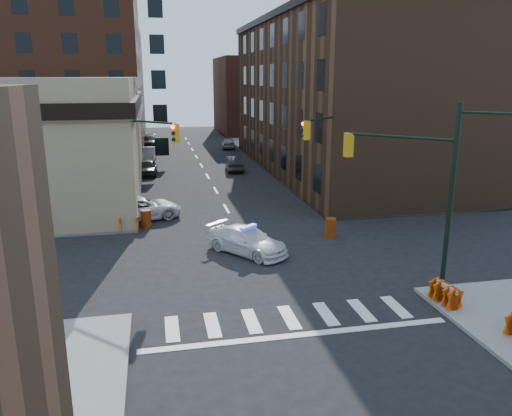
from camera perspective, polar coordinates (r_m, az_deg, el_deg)
name	(u,v)px	position (r m, az deg, el deg)	size (l,w,h in m)	color
ground	(254,257)	(25.94, -0.18, -5.66)	(140.00, 140.00, 0.00)	black
sidewalk_ne	(385,152)	(63.68, 14.48, 6.24)	(34.00, 54.50, 0.15)	gray
apartment_block	(26,50)	(65.33, -24.76, 16.10)	(25.00, 25.00, 24.00)	#582C1C
commercial_row_ne	(340,99)	(49.67, 9.61, 12.23)	(14.00, 34.00, 14.00)	#4A321D
filler_nw	(79,83)	(86.54, -19.62, 13.29)	(20.00, 18.00, 16.00)	brown
filler_ne	(268,96)	(84.01, 1.34, 12.73)	(16.00, 16.00, 12.00)	#582C1C
signal_pole_se	(424,188)	(21.74, 18.65, 2.19)	(5.40, 5.27, 8.00)	black
signal_pole_nw	(136,162)	(29.55, -13.54, 5.19)	(3.58, 3.67, 8.00)	black
signal_pole_ne	(329,155)	(31.41, 8.38, 5.99)	(3.67, 3.58, 8.00)	black
tree_ne_near	(276,133)	(51.62, 2.26, 8.60)	(3.00, 3.00, 4.85)	black
tree_ne_far	(259,125)	(59.38, 0.38, 9.43)	(3.00, 3.00, 4.85)	black
police_car	(247,241)	(26.35, -1.00, -3.75)	(1.91, 4.71, 1.37)	white
pickup	(142,208)	(33.42, -12.94, -0.03)	(2.40, 5.20, 1.45)	silver
parked_car_wnear	(147,167)	(48.40, -12.31, 4.55)	(1.71, 4.24, 1.44)	black
parked_car_wfar	(148,154)	(56.42, -12.28, 6.01)	(1.60, 4.59, 1.51)	gray
parked_car_wdeep	(150,141)	(68.67, -12.00, 7.50)	(1.96, 4.82, 1.40)	black
parked_car_enear	(234,164)	(49.55, -2.50, 5.10)	(1.51, 4.33, 1.43)	black
parked_car_efar	(228,143)	(65.23, -3.19, 7.44)	(1.68, 4.18, 1.42)	gray
pedestrian_a	(72,216)	(31.41, -20.25, -0.83)	(0.69, 0.45, 1.90)	black
pedestrian_b	(43,209)	(33.52, -23.19, -0.10)	(0.96, 0.75, 1.97)	black
pedestrian_c	(41,203)	(35.28, -23.33, 0.49)	(1.09, 0.45, 1.86)	#1E222D
barrel_road	(331,228)	(29.26, 8.51, -2.25)	(0.64, 0.64, 1.14)	#CE5809
barrel_bank	(146,219)	(31.58, -12.44, -1.20)	(0.62, 0.62, 1.10)	#ED3F0B
barricade_se_a	(448,296)	(21.66, 21.05, -9.35)	(1.14, 0.57, 0.85)	#CA6609
barricade_se_b	(442,292)	(21.94, 20.53, -9.00)	(1.11, 0.56, 0.84)	#D14509
barricade_nw_a	(129,222)	(30.74, -14.32, -1.58)	(1.30, 0.65, 0.98)	#C95009
barricade_nw_b	(71,221)	(32.15, -20.44, -1.37)	(1.27, 0.63, 0.95)	#F1340B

